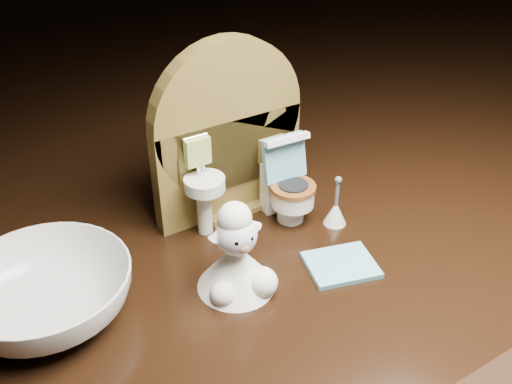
{
  "coord_description": "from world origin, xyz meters",
  "views": [
    {
      "loc": [
        -0.2,
        -0.29,
        0.28
      ],
      "look_at": [
        -0.0,
        0.01,
        0.05
      ],
      "focal_mm": 40.0,
      "sensor_mm": 36.0,
      "label": 1
    }
  ],
  "objects": [
    {
      "name": "toilet_brush",
      "position": [
        0.06,
        0.0,
        0.01
      ],
      "size": [
        0.02,
        0.02,
        0.04
      ],
      "color": "white",
      "rests_on": "ground"
    },
    {
      "name": "ceramic_bowl",
      "position": [
        -0.17,
        0.02,
        0.02
      ],
      "size": [
        0.14,
        0.14,
        0.04
      ],
      "primitive_type": "imported",
      "rotation": [
        0.0,
        0.0,
        0.31
      ],
      "color": "white",
      "rests_on": "ground"
    },
    {
      "name": "plush_lamb",
      "position": [
        -0.04,
        -0.02,
        0.03
      ],
      "size": [
        0.06,
        0.06,
        0.07
      ],
      "rotation": [
        0.0,
        0.0,
        -0.09
      ],
      "color": "white",
      "rests_on": "ground"
    },
    {
      "name": "toy_toilet",
      "position": [
        0.04,
        0.03,
        0.03
      ],
      "size": [
        0.04,
        0.05,
        0.07
      ],
      "rotation": [
        0.0,
        0.0,
        -0.06
      ],
      "color": "white",
      "rests_on": "ground"
    },
    {
      "name": "backdrop_panel",
      "position": [
        -0.0,
        0.06,
        0.07
      ],
      "size": [
        0.13,
        0.05,
        0.15
      ],
      "color": "brown",
      "rests_on": "ground"
    },
    {
      "name": "bath_mat",
      "position": [
        0.03,
        -0.05,
        0.0
      ],
      "size": [
        0.06,
        0.05,
        0.0
      ],
      "primitive_type": "cube",
      "rotation": [
        0.0,
        0.0,
        -0.28
      ],
      "color": "#6DAEC4",
      "rests_on": "ground"
    }
  ]
}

